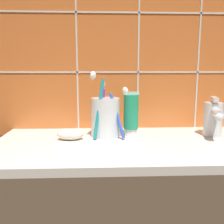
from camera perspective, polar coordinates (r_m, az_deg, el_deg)
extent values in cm
cube|color=silver|center=(68.58, 6.11, -7.68)|extent=(78.66, 34.76, 2.00)
cube|color=#C6662D|center=(83.13, 4.60, 13.55)|extent=(88.66, 1.50, 54.10)
cube|color=beige|center=(82.10, 4.61, 9.07)|extent=(88.66, 0.24, 0.50)
cube|color=beige|center=(83.95, 4.79, 21.72)|extent=(88.66, 0.24, 0.50)
cube|color=beige|center=(82.04, -8.05, 13.54)|extent=(0.50, 0.24, 54.10)
cube|color=beige|center=(82.56, 6.07, 13.56)|extent=(0.50, 0.24, 54.10)
cube|color=beige|center=(87.60, 19.23, 12.86)|extent=(0.50, 0.24, 54.10)
cylinder|color=silver|center=(72.75, -1.54, -1.22)|extent=(8.38, 8.38, 11.27)
cylinder|color=blue|center=(70.40, 1.18, -0.83)|extent=(4.77, 4.94, 12.65)
ellipsoid|color=white|center=(67.46, 3.08, 4.84)|extent=(2.60, 2.64, 2.68)
cylinder|color=purple|center=(75.10, -1.96, 0.33)|extent=(1.10, 4.03, 13.81)
ellipsoid|color=white|center=(76.03, -2.08, 6.42)|extent=(1.41, 2.20, 2.52)
cylinder|color=teal|center=(69.11, -3.03, 0.67)|extent=(3.79, 3.51, 16.56)
ellipsoid|color=white|center=(67.03, -4.35, 8.34)|extent=(2.43, 2.37, 2.50)
cylinder|color=white|center=(74.24, 4.31, -4.61)|extent=(3.68, 3.68, 2.21)
cylinder|color=#1E8C60|center=(72.97, 4.37, 0.08)|extent=(4.33, 4.33, 10.08)
cube|color=silver|center=(72.26, 4.43, 4.33)|extent=(4.55, 0.36, 0.80)
cylinder|color=silver|center=(78.99, 22.07, -1.56)|extent=(5.34, 5.34, 9.94)
cylinder|color=silver|center=(74.79, 22.75, -0.03)|extent=(4.16, 8.08, 2.40)
sphere|color=silver|center=(71.19, 23.32, -1.19)|extent=(2.24, 2.24, 2.24)
cube|color=silver|center=(78.12, 22.35, 2.74)|extent=(2.77, 6.16, 1.20)
ellipsoid|color=silver|center=(70.82, -9.48, -5.05)|extent=(7.40, 4.26, 3.10)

